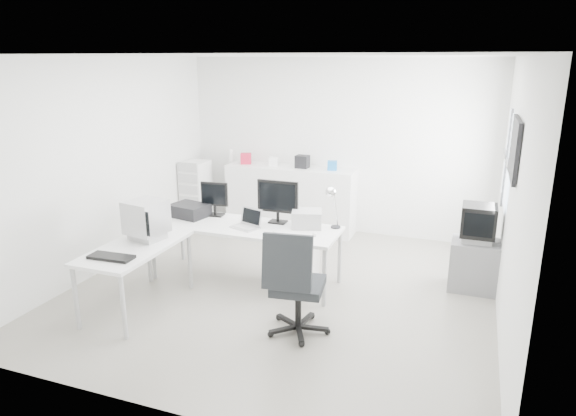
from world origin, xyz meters
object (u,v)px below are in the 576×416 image
(main_desk, at_px, (246,253))
(lcd_monitor_large, at_px, (278,201))
(side_desk, at_px, (137,277))
(crt_monitor, at_px, (146,222))
(inkjet_printer, at_px, (190,210))
(crt_tv, at_px, (478,224))
(laptop, at_px, (245,219))
(tv_cabinet, at_px, (474,265))
(filing_cabinet, at_px, (196,194))
(laser_printer, at_px, (307,219))
(office_chair, at_px, (298,281))
(lcd_monitor_small, at_px, (215,199))
(drawer_pedestal, at_px, (298,264))
(sideboard, at_px, (291,199))

(main_desk, height_order, lcd_monitor_large, lcd_monitor_large)
(side_desk, distance_m, crt_monitor, 0.63)
(inkjet_printer, xyz_separation_m, crt_tv, (3.61, 0.64, 0.02))
(main_desk, bearing_deg, laptop, -63.43)
(tv_cabinet, bearing_deg, filing_cabinet, 166.83)
(laser_printer, bearing_deg, crt_monitor, -162.10)
(crt_monitor, relative_size, office_chair, 0.35)
(tv_cabinet, relative_size, filing_cabinet, 0.56)
(inkjet_printer, distance_m, laptop, 0.92)
(lcd_monitor_small, bearing_deg, laptop, -36.21)
(side_desk, relative_size, inkjet_printer, 2.99)
(laser_printer, distance_m, tv_cabinet, 2.14)
(side_desk, height_order, inkjet_printer, inkjet_printer)
(inkjet_printer, height_order, crt_monitor, crt_monitor)
(tv_cabinet, bearing_deg, laser_printer, -165.35)
(crt_monitor, height_order, crt_tv, crt_monitor)
(lcd_monitor_large, bearing_deg, office_chair, -60.31)
(drawer_pedestal, height_order, lcd_monitor_small, lcd_monitor_small)
(drawer_pedestal, relative_size, inkjet_printer, 1.28)
(inkjet_printer, relative_size, laptop, 1.30)
(laptop, relative_size, laser_printer, 0.98)
(lcd_monitor_small, height_order, crt_tv, lcd_monitor_small)
(drawer_pedestal, distance_m, laptop, 0.88)
(side_desk, height_order, office_chair, office_chair)
(crt_monitor, bearing_deg, office_chair, 6.29)
(inkjet_printer, distance_m, lcd_monitor_large, 1.23)
(side_desk, bearing_deg, lcd_monitor_small, 77.47)
(lcd_monitor_small, distance_m, lcd_monitor_large, 0.90)
(laser_printer, bearing_deg, inkjet_printer, 168.42)
(side_desk, distance_m, lcd_monitor_large, 1.92)
(inkjet_printer, height_order, crt_tv, crt_tv)
(crt_tv, bearing_deg, tv_cabinet, 0.00)
(main_desk, relative_size, filing_cabinet, 2.14)
(side_desk, bearing_deg, main_desk, 52.31)
(inkjet_printer, bearing_deg, office_chair, -17.94)
(crt_monitor, bearing_deg, lcd_monitor_large, 53.21)
(side_desk, xyz_separation_m, drawer_pedestal, (1.55, 1.15, -0.08))
(tv_cabinet, xyz_separation_m, filing_cabinet, (-4.50, 1.05, 0.25))
(drawer_pedestal, xyz_separation_m, lcd_monitor_large, (-0.35, 0.20, 0.73))
(inkjet_printer, distance_m, crt_tv, 3.66)
(laptop, height_order, office_chair, office_chair)
(side_desk, relative_size, lcd_monitor_small, 3.02)
(drawer_pedestal, height_order, tv_cabinet, tv_cabinet)
(inkjet_printer, height_order, tv_cabinet, inkjet_printer)
(side_desk, distance_m, tv_cabinet, 4.05)
(crt_tv, distance_m, sideboard, 3.26)
(lcd_monitor_small, relative_size, tv_cabinet, 0.74)
(lcd_monitor_small, bearing_deg, filing_cabinet, 121.65)
(lcd_monitor_small, relative_size, sideboard, 0.22)
(lcd_monitor_large, relative_size, filing_cabinet, 0.50)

